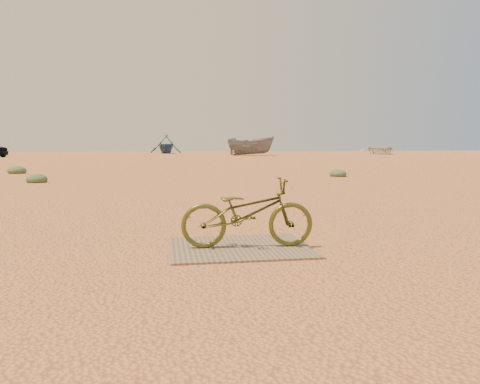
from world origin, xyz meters
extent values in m
plane|color=#D4844E|center=(0.00, 0.00, 0.00)|extent=(120.00, 120.00, 0.00)
cube|color=#7B654F|center=(-0.58, 0.39, 0.01)|extent=(1.55, 1.27, 0.02)
imported|color=#4B4F1E|center=(-0.50, 0.36, 0.41)|extent=(1.49, 0.60, 0.77)
imported|color=#2A4F7B|center=(-1.03, 48.28, 1.05)|extent=(4.08, 4.52, 2.09)
imported|color=slate|center=(6.61, 38.00, 0.87)|extent=(4.78, 3.61, 1.75)
imported|color=silver|center=(21.17, 41.66, 0.55)|extent=(4.89, 6.02, 1.10)
ellipsoid|color=#536B46|center=(-5.12, 9.98, 0.00)|extent=(0.61, 0.61, 0.33)
ellipsoid|color=#536B46|center=(4.64, 10.89, 0.00)|extent=(0.60, 0.60, 0.33)
ellipsoid|color=#536B46|center=(-6.95, 14.42, 0.00)|extent=(0.69, 0.69, 0.38)
camera|label=1|loc=(-1.41, -4.66, 1.17)|focal=35.00mm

